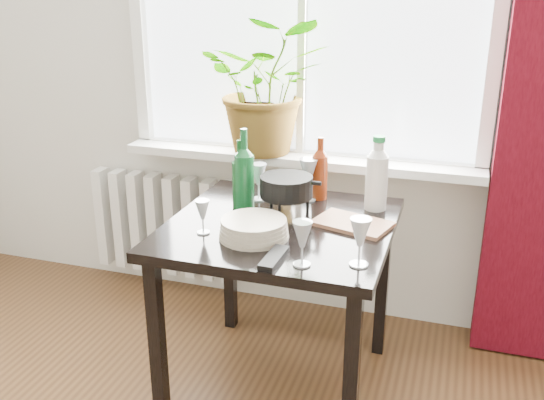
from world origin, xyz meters
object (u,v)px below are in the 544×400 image
(wineglass_back_left, at_px, (259,182))
(cleaning_bottle, at_px, (377,172))
(table, at_px, (280,245))
(plate_stack, at_px, (254,229))
(wine_bottle_left, at_px, (240,174))
(wineglass_front_right, at_px, (302,243))
(bottle_amber, at_px, (320,168))
(radiator, at_px, (164,224))
(fondue_pot, at_px, (286,196))
(wineglass_back_center, at_px, (308,179))
(wine_bottle_right, at_px, (244,169))
(potted_plant, at_px, (268,86))
(cutting_board, at_px, (352,224))
(tv_remote, at_px, (274,258))
(wineglass_far_right, at_px, (360,241))
(wineglass_front_left, at_px, (203,217))

(wineglass_back_left, bearing_deg, cleaning_bottle, 5.06)
(table, xyz_separation_m, plate_stack, (-0.05, -0.16, 0.13))
(wine_bottle_left, distance_m, wineglass_back_left, 0.14)
(wineglass_front_right, bearing_deg, wine_bottle_left, 130.91)
(table, bearing_deg, bottle_amber, 76.57)
(radiator, distance_m, wineglass_front_right, 1.47)
(wineglass_back_left, height_order, plate_stack, wineglass_back_left)
(wineglass_back_left, bearing_deg, fondue_pot, -39.55)
(cleaning_bottle, distance_m, wineglass_back_center, 0.30)
(table, bearing_deg, wine_bottle_left, 152.09)
(wine_bottle_right, relative_size, bottle_amber, 1.24)
(potted_plant, xyz_separation_m, cutting_board, (0.52, -0.54, -0.41))
(wine_bottle_right, height_order, cleaning_bottle, wine_bottle_right)
(tv_remote, bearing_deg, wineglass_far_right, 12.17)
(wine_bottle_right, xyz_separation_m, wineglass_front_left, (-0.06, -0.29, -0.10))
(fondue_pot, bearing_deg, cutting_board, -11.17)
(bottle_amber, bearing_deg, cutting_board, -53.08)
(wineglass_far_right, xyz_separation_m, plate_stack, (-0.40, 0.11, -0.05))
(cleaning_bottle, relative_size, wineglass_back_left, 1.93)
(wineglass_back_center, distance_m, tv_remote, 0.62)
(wine_bottle_left, xyz_separation_m, tv_remote, (0.28, -0.43, -0.13))
(fondue_pot, bearing_deg, wineglass_far_right, -50.66)
(wineglass_back_left, bearing_deg, wineglass_back_center, 17.84)
(radiator, height_order, tv_remote, tv_remote)
(bottle_amber, bearing_deg, wine_bottle_right, -140.12)
(wineglass_back_center, bearing_deg, wine_bottle_right, -139.78)
(tv_remote, xyz_separation_m, cutting_board, (0.19, 0.39, -0.00))
(potted_plant, relative_size, wineglass_back_left, 3.88)
(potted_plant, xyz_separation_m, wineglass_back_center, (0.28, -0.31, -0.33))
(wineglass_far_right, height_order, plate_stack, wineglass_far_right)
(plate_stack, bearing_deg, fondue_pot, 79.32)
(wineglass_back_left, xyz_separation_m, fondue_pot, (0.16, -0.13, -0.00))
(table, xyz_separation_m, wine_bottle_right, (-0.18, 0.10, 0.26))
(radiator, xyz_separation_m, table, (0.85, -0.63, 0.27))
(wineglass_far_right, bearing_deg, plate_stack, 164.87)
(table, xyz_separation_m, cutting_board, (0.27, 0.06, 0.10))
(plate_stack, bearing_deg, wineglass_front_right, -36.27)
(wineglass_front_right, distance_m, cutting_board, 0.41)
(tv_remote, bearing_deg, wineglass_back_center, 95.67)
(wineglass_back_left, bearing_deg, wineglass_far_right, -43.61)
(wineglass_front_right, height_order, wineglass_back_center, wineglass_back_center)
(wine_bottle_right, distance_m, wineglass_far_right, 0.66)
(wineglass_front_right, relative_size, wineglass_front_left, 1.20)
(cleaning_bottle, distance_m, cutting_board, 0.26)
(fondue_pot, height_order, tv_remote, fondue_pot)
(potted_plant, xyz_separation_m, wine_bottle_left, (0.04, -0.49, -0.28))
(wineglass_front_right, distance_m, wineglass_back_left, 0.65)
(radiator, bearing_deg, cutting_board, -26.97)
(fondue_pot, bearing_deg, potted_plant, 110.25)
(radiator, bearing_deg, plate_stack, -44.80)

